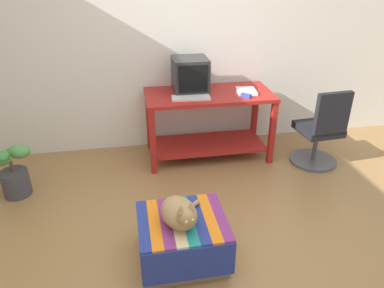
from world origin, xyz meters
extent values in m
plane|color=olive|center=(0.00, 0.00, 0.00)|extent=(14.00, 14.00, 0.00)
cube|color=silver|center=(0.00, 2.05, 1.30)|extent=(8.00, 0.10, 2.60)
cube|color=maroon|center=(-0.31, 1.31, 0.36)|extent=(0.06, 0.06, 0.73)
cube|color=maroon|center=(0.99, 1.30, 0.36)|extent=(0.06, 0.06, 0.73)
cube|color=maroon|center=(1.00, 1.89, 0.36)|extent=(0.06, 0.06, 0.73)
cube|color=maroon|center=(-0.31, 1.90, 0.36)|extent=(0.06, 0.06, 0.73)
cube|color=maroon|center=(0.34, 1.60, 0.15)|extent=(1.28, 0.58, 0.02)
cube|color=maroon|center=(0.34, 1.60, 0.75)|extent=(1.39, 0.68, 0.04)
cube|color=#28282B|center=(0.15, 1.70, 0.78)|extent=(0.26, 0.26, 0.02)
cube|color=#28282B|center=(0.15, 1.70, 0.95)|extent=(0.38, 0.37, 0.37)
cube|color=black|center=(0.15, 1.51, 0.96)|extent=(0.31, 0.01, 0.29)
cube|color=beige|center=(0.11, 1.45, 0.78)|extent=(0.41, 0.18, 0.02)
cube|color=white|center=(0.75, 1.55, 0.78)|extent=(0.23, 0.27, 0.03)
cube|color=#7A664C|center=(-0.21, 0.02, 0.18)|extent=(0.62, 0.53, 0.35)
cube|color=navy|center=(-0.21, -0.27, 0.21)|extent=(0.65, 0.01, 0.28)
cube|color=navy|center=(-0.50, 0.02, 0.36)|extent=(0.08, 0.57, 0.02)
cube|color=orange|center=(-0.41, 0.02, 0.36)|extent=(0.08, 0.57, 0.02)
cube|color=#7A2D6B|center=(-0.33, 0.02, 0.36)|extent=(0.08, 0.57, 0.02)
cube|color=beige|center=(-0.25, 0.02, 0.36)|extent=(0.08, 0.57, 0.02)
cube|color=#1E897A|center=(-0.17, 0.02, 0.36)|extent=(0.08, 0.57, 0.02)
cube|color=navy|center=(-0.09, 0.02, 0.36)|extent=(0.08, 0.57, 0.02)
cube|color=orange|center=(-0.01, 0.02, 0.36)|extent=(0.08, 0.57, 0.02)
cube|color=#7A2D6B|center=(0.07, 0.02, 0.36)|extent=(0.08, 0.57, 0.02)
ellipsoid|color=#9E7A4C|center=(-0.24, -0.02, 0.46)|extent=(0.32, 0.39, 0.19)
sphere|color=#9E7A4C|center=(-0.21, -0.14, 0.51)|extent=(0.13, 0.13, 0.13)
cylinder|color=#9E7A4C|center=(-0.16, 0.10, 0.39)|extent=(0.23, 0.20, 0.04)
cone|color=#9E7A4C|center=(-0.25, -0.15, 0.60)|extent=(0.05, 0.05, 0.06)
cone|color=#9E7A4C|center=(-0.17, -0.13, 0.60)|extent=(0.05, 0.05, 0.06)
sphere|color=#C6D151|center=(-0.22, -0.20, 0.52)|extent=(0.02, 0.02, 0.02)
sphere|color=#C6D151|center=(-0.17, -0.19, 0.52)|extent=(0.02, 0.02, 0.02)
cylinder|color=#3D3D42|center=(-1.67, 1.16, 0.13)|extent=(0.26, 0.26, 0.26)
cylinder|color=brown|center=(-1.67, 1.16, 0.31)|extent=(0.03, 0.03, 0.11)
ellipsoid|color=#4C8E42|center=(-1.58, 1.18, 0.45)|extent=(0.20, 0.14, 0.13)
ellipsoid|color=#4C8E42|center=(-1.64, 1.30, 0.42)|extent=(0.16, 0.13, 0.09)
ellipsoid|color=#38843D|center=(-1.69, 1.04, 0.49)|extent=(0.13, 0.15, 0.10)
cylinder|color=#4C4C51|center=(1.49, 1.23, 0.01)|extent=(0.52, 0.52, 0.03)
cylinder|color=#4C4C51|center=(1.49, 1.23, 0.20)|extent=(0.05, 0.05, 0.34)
cube|color=black|center=(1.49, 1.23, 0.41)|extent=(0.45, 0.45, 0.08)
cube|color=black|center=(1.51, 1.04, 0.67)|extent=(0.38, 0.09, 0.44)
cube|color=#2342B7|center=(0.70, 1.39, 0.79)|extent=(0.10, 0.11, 0.04)
cylinder|color=black|center=(0.75, 1.58, 0.77)|extent=(0.14, 0.03, 0.01)
camera|label=1|loc=(-0.52, -2.05, 2.06)|focal=33.67mm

